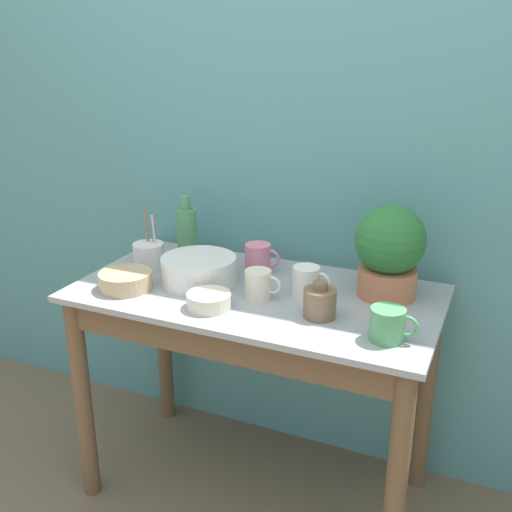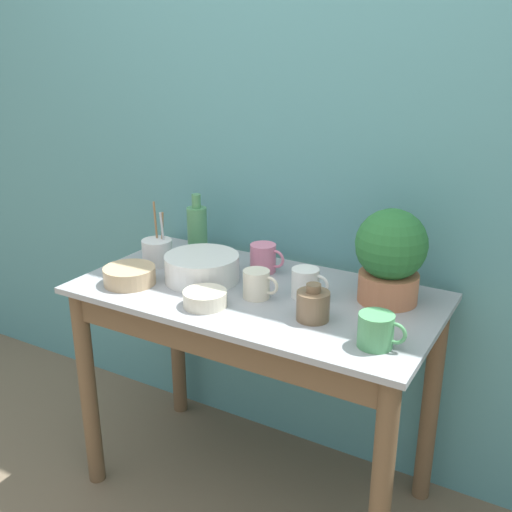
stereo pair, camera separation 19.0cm
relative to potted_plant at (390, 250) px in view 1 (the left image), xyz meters
The scene contains 13 objects.
wall_back 0.53m from the potted_plant, 149.71° to the left, with size 6.00×0.05×2.40m.
counter_table 0.53m from the potted_plant, 158.14° to the right, with size 1.18×0.62×0.79m.
potted_plant is the anchor object (origin of this frame).
bowl_wash_large 0.63m from the potted_plant, 166.32° to the right, with size 0.25×0.25×0.09m.
bottle_tall 0.77m from the potted_plant, behind, with size 0.07×0.07×0.23m.
bottle_short 0.30m from the potted_plant, 121.79° to the right, with size 0.10×0.10×0.11m.
mug_white 0.28m from the potted_plant, 157.14° to the right, with size 0.12×0.09×0.09m.
mug_cream 0.42m from the potted_plant, 153.79° to the right, with size 0.12×0.09×0.09m.
mug_pink 0.47m from the potted_plant, behind, with size 0.13×0.09×0.10m.
mug_green 0.33m from the potted_plant, 77.31° to the right, with size 0.13×0.10×0.09m.
bowl_small_tan 0.85m from the potted_plant, 159.81° to the right, with size 0.17×0.17×0.06m.
bowl_small_cream 0.58m from the potted_plant, 146.44° to the right, with size 0.14×0.14×0.05m.
utensil_cup 0.84m from the potted_plant, behind, with size 0.11×0.11×0.23m.
Camera 1 is at (0.72, -1.33, 1.56)m, focal length 42.00 mm.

